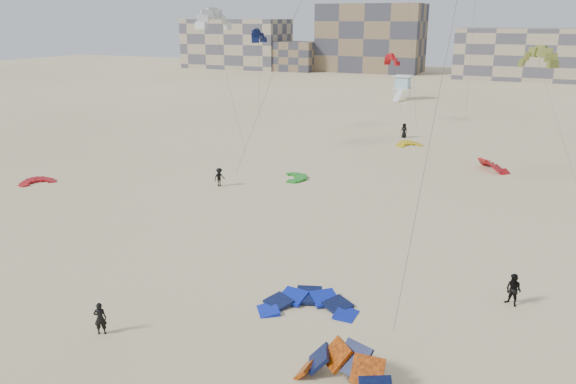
% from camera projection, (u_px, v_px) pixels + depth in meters
% --- Properties ---
extents(ground, '(320.00, 320.00, 0.00)m').
position_uv_depth(ground, '(196.00, 316.00, 28.26)').
color(ground, beige).
rests_on(ground, ground).
extents(kite_ground_blue, '(5.83, 5.99, 1.77)m').
position_uv_depth(kite_ground_blue, '(308.00, 308.00, 28.97)').
color(kite_ground_blue, '#0C15D6').
rests_on(kite_ground_blue, ground).
extents(kite_ground_red, '(4.08, 4.01, 1.14)m').
position_uv_depth(kite_ground_red, '(37.00, 183.00, 50.98)').
color(kite_ground_red, '#B01100').
rests_on(kite_ground_red, ground).
extents(kite_ground_green, '(4.17, 4.08, 0.58)m').
position_uv_depth(kite_ground_green, '(295.00, 178.00, 52.44)').
color(kite_ground_green, '#1C9725').
rests_on(kite_ground_green, ground).
extents(kite_ground_red_far, '(5.32, 5.26, 3.40)m').
position_uv_depth(kite_ground_red_far, '(492.00, 170.00, 55.43)').
color(kite_ground_red_far, '#B01100').
rests_on(kite_ground_red_far, ground).
extents(kite_ground_yellow, '(4.41, 4.44, 1.55)m').
position_uv_depth(kite_ground_yellow, '(409.00, 146.00, 65.85)').
color(kite_ground_yellow, gold).
rests_on(kite_ground_yellow, ground).
extents(kitesurfer_main, '(0.71, 0.64, 1.63)m').
position_uv_depth(kitesurfer_main, '(100.00, 318.00, 26.42)').
color(kitesurfer_main, black).
rests_on(kitesurfer_main, ground).
extents(kitesurfer_b, '(1.07, 0.99, 1.76)m').
position_uv_depth(kitesurfer_b, '(513.00, 290.00, 29.02)').
color(kitesurfer_b, black).
rests_on(kitesurfer_b, ground).
extents(kitesurfer_c, '(1.03, 1.24, 1.67)m').
position_uv_depth(kitesurfer_c, '(219.00, 177.00, 49.78)').
color(kitesurfer_c, black).
rests_on(kitesurfer_c, ground).
extents(kitesurfer_e, '(0.98, 0.73, 1.80)m').
position_uv_depth(kitesurfer_e, '(404.00, 130.00, 70.04)').
color(kitesurfer_e, black).
rests_on(kitesurfer_e, ground).
extents(kite_fly_grey, '(7.40, 5.21, 14.44)m').
position_uv_depth(kite_fly_grey, '(214.00, 22.00, 57.94)').
color(kite_fly_grey, white).
rests_on(kite_fly_grey, ground).
extents(kite_fly_olive, '(6.79, 10.15, 10.94)m').
position_uv_depth(kite_fly_olive, '(538.00, 59.00, 52.94)').
color(kite_fly_olive, olive).
rests_on(kite_fly_olive, ground).
extents(kite_fly_navy, '(3.53, 3.46, 12.28)m').
position_uv_depth(kite_fly_navy, '(259.00, 37.00, 70.05)').
color(kite_fly_navy, '#0C1B3C').
rests_on(kite_fly_navy, ground).
extents(kite_fly_red, '(4.13, 6.09, 8.78)m').
position_uv_depth(kite_fly_red, '(392.00, 61.00, 77.08)').
color(kite_fly_red, '#B01100').
rests_on(kite_fly_red, ground).
extents(lifeguard_tower_far, '(3.14, 5.92, 4.32)m').
position_uv_depth(lifeguard_tower_far, '(402.00, 88.00, 102.79)').
color(lifeguard_tower_far, white).
rests_on(lifeguard_tower_far, ground).
extents(condo_west_a, '(30.00, 15.00, 14.00)m').
position_uv_depth(condo_west_a, '(237.00, 44.00, 166.80)').
color(condo_west_a, tan).
rests_on(condo_west_a, ground).
extents(condo_west_b, '(28.00, 14.00, 18.00)m').
position_uv_depth(condo_west_b, '(371.00, 38.00, 154.07)').
color(condo_west_b, '#7A654A').
rests_on(condo_west_b, ground).
extents(condo_mid, '(32.00, 16.00, 12.00)m').
position_uv_depth(condo_mid, '(526.00, 54.00, 135.86)').
color(condo_mid, tan).
rests_on(condo_mid, ground).
extents(condo_fill_left, '(12.00, 10.00, 8.00)m').
position_uv_depth(condo_fill_left, '(295.00, 56.00, 158.14)').
color(condo_fill_left, '#7A654A').
rests_on(condo_fill_left, ground).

